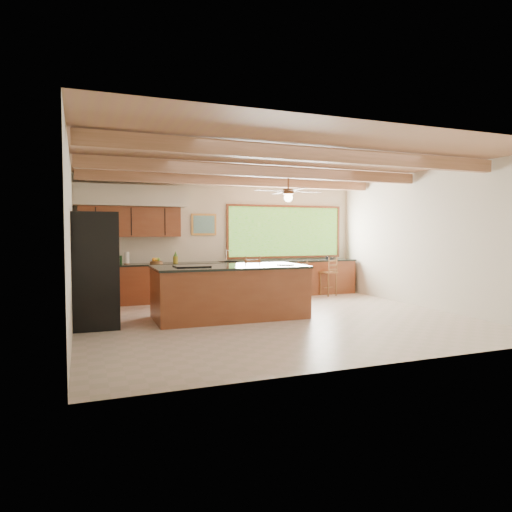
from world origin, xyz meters
name	(u,v)px	position (x,y,z in m)	size (l,w,h in m)	color
ground	(275,319)	(0.00, 0.00, 0.00)	(7.20, 7.20, 0.00)	#C3B0A2
room_shell	(255,204)	(-0.17, 0.65, 2.21)	(7.27, 6.54, 3.02)	beige
counter_run	(201,283)	(-0.82, 2.52, 0.46)	(7.12, 3.10, 1.22)	brown
island	(230,292)	(-0.77, 0.44, 0.51)	(2.92, 1.40, 1.03)	brown
refrigerator	(95,270)	(-3.22, 0.40, 1.00)	(0.81, 0.79, 2.00)	black
bar_stool_a	(252,277)	(0.11, 1.54, 0.67)	(0.47, 0.47, 1.13)	brown
bar_stool_b	(253,276)	(0.46, 2.40, 0.60)	(0.44, 0.44, 1.01)	brown
bar_stool_c	(329,273)	(2.58, 2.40, 0.60)	(0.44, 0.44, 1.01)	brown
bar_stool_d	(300,276)	(1.74, 2.40, 0.56)	(0.37, 0.37, 0.94)	brown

